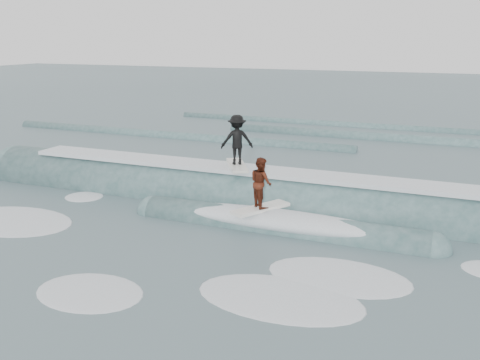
% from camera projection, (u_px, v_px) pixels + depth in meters
% --- Properties ---
extents(ground, '(160.00, 160.00, 0.00)m').
position_uv_depth(ground, '(203.00, 239.00, 15.80)').
color(ground, '#40575E').
rests_on(ground, ground).
extents(breaking_wave, '(23.97, 4.00, 2.44)m').
position_uv_depth(breaking_wave, '(254.00, 205.00, 18.89)').
color(breaking_wave, '#355859').
rests_on(breaking_wave, ground).
extents(surfer_black, '(1.48, 2.01, 1.86)m').
position_uv_depth(surfer_black, '(237.00, 142.00, 18.84)').
color(surfer_black, silver).
rests_on(surfer_black, ground).
extents(surfer_red, '(1.47, 2.01, 1.68)m').
position_uv_depth(surfer_red, '(261.00, 186.00, 16.47)').
color(surfer_red, white).
rests_on(surfer_red, ground).
extents(whitewater, '(17.11, 7.58, 0.10)m').
position_uv_depth(whitewater, '(180.00, 257.00, 14.53)').
color(whitewater, white).
rests_on(whitewater, ground).
extents(far_swells, '(35.34, 8.65, 0.80)m').
position_uv_depth(far_swells, '(311.00, 136.00, 32.10)').
color(far_swells, '#355859').
rests_on(far_swells, ground).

